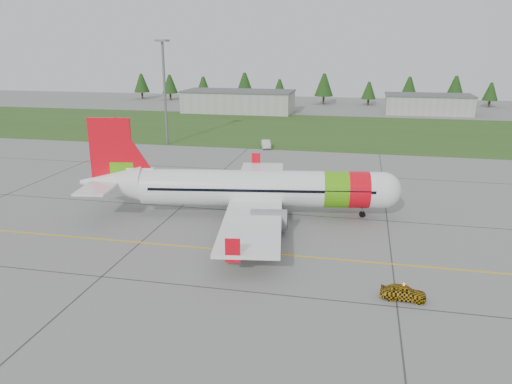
# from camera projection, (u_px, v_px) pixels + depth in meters

# --- Properties ---
(ground) EXTENTS (320.00, 320.00, 0.00)m
(ground) POSITION_uv_depth(u_px,v_px,m) (270.00, 294.00, 40.56)
(ground) COLOR gray
(ground) RESTS_ON ground
(aircraft) EXTENTS (37.64, 35.05, 11.44)m
(aircraft) POSITION_uv_depth(u_px,v_px,m) (253.00, 188.00, 58.39)
(aircraft) COLOR white
(aircraft) RESTS_ON ground
(follow_me_car) EXTENTS (1.27, 1.48, 3.56)m
(follow_me_car) POSITION_uv_depth(u_px,v_px,m) (404.00, 279.00, 39.24)
(follow_me_car) COLOR #D59F0B
(follow_me_car) RESTS_ON ground
(service_van) EXTENTS (1.97, 1.91, 4.65)m
(service_van) POSITION_uv_depth(u_px,v_px,m) (266.00, 136.00, 97.11)
(service_van) COLOR silver
(service_van) RESTS_ON ground
(grass_strip) EXTENTS (320.00, 50.00, 0.03)m
(grass_strip) POSITION_uv_depth(u_px,v_px,m) (333.00, 130.00, 117.43)
(grass_strip) COLOR #30561E
(grass_strip) RESTS_ON ground
(taxi_guideline) EXTENTS (120.00, 0.25, 0.02)m
(taxi_guideline) POSITION_uv_depth(u_px,v_px,m) (285.00, 255.00, 48.05)
(taxi_guideline) COLOR gold
(taxi_guideline) RESTS_ON ground
(hangar_west) EXTENTS (32.00, 14.00, 6.00)m
(hangar_west) POSITION_uv_depth(u_px,v_px,m) (239.00, 102.00, 148.84)
(hangar_west) COLOR #A8A8A3
(hangar_west) RESTS_ON ground
(hangar_east) EXTENTS (24.00, 12.00, 5.20)m
(hangar_east) POSITION_uv_depth(u_px,v_px,m) (428.00, 105.00, 145.44)
(hangar_east) COLOR #A8A8A3
(hangar_east) RESTS_ON ground
(floodlight_mast) EXTENTS (0.50, 0.50, 20.00)m
(floodlight_mast) POSITION_uv_depth(u_px,v_px,m) (165.00, 94.00, 98.50)
(floodlight_mast) COLOR slate
(floodlight_mast) RESTS_ON ground
(treeline) EXTENTS (160.00, 8.00, 10.00)m
(treeline) POSITION_uv_depth(u_px,v_px,m) (345.00, 89.00, 168.52)
(treeline) COLOR #1C3F14
(treeline) RESTS_ON ground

